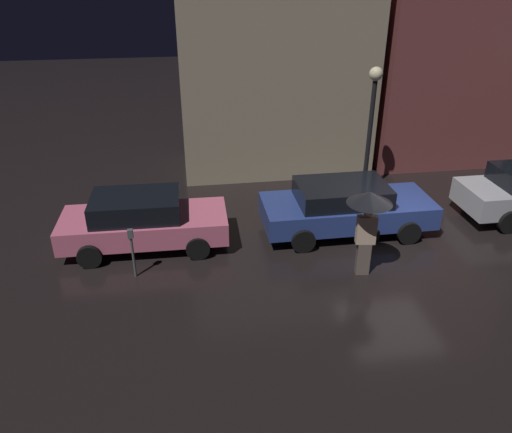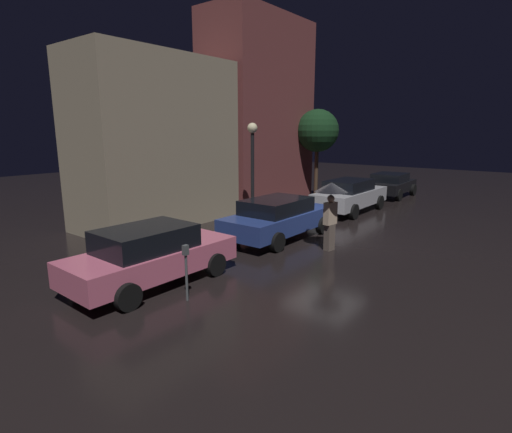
# 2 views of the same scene
# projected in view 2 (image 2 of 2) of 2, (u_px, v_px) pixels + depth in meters

# --- Properties ---
(ground_plane) EXTENTS (60.00, 60.00, 0.00)m
(ground_plane) POSITION_uv_depth(u_px,v_px,m) (326.00, 238.00, 14.10)
(ground_plane) COLOR black
(building_facade_left) EXTENTS (6.41, 3.00, 6.52)m
(building_facade_left) POSITION_uv_depth(u_px,v_px,m) (156.00, 142.00, 15.72)
(building_facade_left) COLOR gray
(building_facade_left) RESTS_ON ground
(building_facade_right) EXTENTS (6.03, 3.00, 9.23)m
(building_facade_right) POSITION_uv_depth(u_px,v_px,m) (258.00, 112.00, 20.46)
(building_facade_right) COLOR brown
(building_facade_right) RESTS_ON ground
(parked_car_pink) EXTENTS (4.27, 1.93, 1.45)m
(parked_car_pink) POSITION_uv_depth(u_px,v_px,m) (151.00, 254.00, 9.72)
(parked_car_pink) COLOR #DB6684
(parked_car_pink) RESTS_ON ground
(parked_car_blue) EXTENTS (4.62, 2.05, 1.42)m
(parked_car_blue) POSITION_uv_depth(u_px,v_px,m) (279.00, 217.00, 13.90)
(parked_car_blue) COLOR navy
(parked_car_blue) RESTS_ON ground
(parked_car_silver) EXTENTS (4.65, 1.93, 1.50)m
(parked_car_silver) POSITION_uv_depth(u_px,v_px,m) (350.00, 195.00, 18.44)
(parked_car_silver) COLOR #B7B7BF
(parked_car_silver) RESTS_ON ground
(parked_car_black) EXTENTS (4.00, 2.05, 1.34)m
(parked_car_black) POSITION_uv_depth(u_px,v_px,m) (390.00, 184.00, 22.77)
(parked_car_black) COLOR black
(parked_car_black) RESTS_ON ground
(pedestrian_with_umbrella) EXTENTS (1.04, 1.04, 2.15)m
(pedestrian_with_umbrella) POSITION_uv_depth(u_px,v_px,m) (331.00, 198.00, 12.28)
(pedestrian_with_umbrella) COLOR #66564C
(pedestrian_with_umbrella) RESTS_ON ground
(parking_meter) EXTENTS (0.12, 0.10, 1.28)m
(parking_meter) POSITION_uv_depth(u_px,v_px,m) (186.00, 267.00, 8.72)
(parking_meter) COLOR #4C5154
(parking_meter) RESTS_ON ground
(street_lamp_near) EXTENTS (0.40, 0.40, 4.01)m
(street_lamp_near) POSITION_uv_depth(u_px,v_px,m) (252.00, 155.00, 15.90)
(street_lamp_near) COLOR black
(street_lamp_near) RESTS_ON ground
(street_tree) EXTENTS (2.25, 2.25, 4.82)m
(street_tree) POSITION_uv_depth(u_px,v_px,m) (317.00, 131.00, 21.17)
(street_tree) COLOR #473323
(street_tree) RESTS_ON ground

